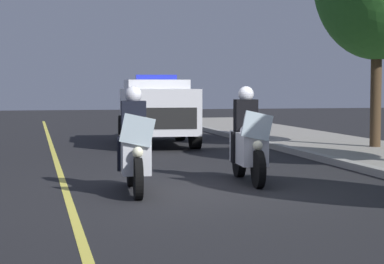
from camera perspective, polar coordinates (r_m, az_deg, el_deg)
ground_plane at (r=11.79m, az=1.12°, el=-4.69°), size 80.00×80.00×0.00m
lane_stripe_center at (r=11.47m, az=-9.99°, el=-4.97°), size 48.00×0.12×0.01m
police_motorcycle_lead_left at (r=11.52m, az=-4.64°, el=-1.40°), size 2.14×0.61×1.72m
police_motorcycle_lead_right at (r=12.74m, az=4.51°, el=-0.91°), size 2.14×0.61×1.72m
police_suv at (r=20.91m, az=-2.86°, el=1.91°), size 5.02×2.34×2.05m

